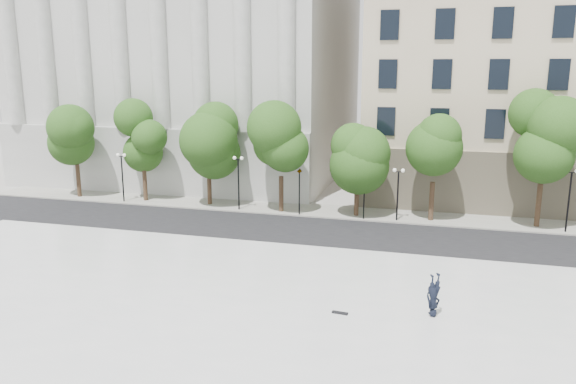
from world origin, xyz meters
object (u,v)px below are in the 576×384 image
(traffic_light_east, at_px, (365,172))
(person_lying, at_px, (433,310))
(traffic_light_west, at_px, (299,169))
(skateboard, at_px, (340,313))

(traffic_light_east, distance_m, person_lying, 17.73)
(person_lying, bearing_deg, traffic_light_west, 82.01)
(traffic_light_east, relative_size, person_lying, 2.12)
(skateboard, bearing_deg, person_lying, 17.49)
(traffic_light_west, bearing_deg, person_lying, -58.35)
(traffic_light_west, bearing_deg, traffic_light_east, 0.00)
(traffic_light_west, height_order, person_lying, traffic_light_west)
(traffic_light_west, distance_m, traffic_light_east, 4.96)
(person_lying, height_order, skateboard, person_lying)
(traffic_light_west, height_order, traffic_light_east, traffic_light_west)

